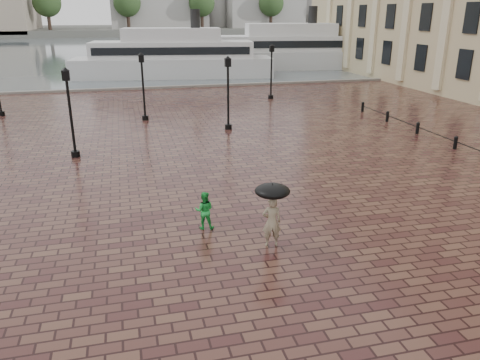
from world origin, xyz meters
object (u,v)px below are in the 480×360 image
object	(u,v)px
child_pedestrian	(204,210)
ferry_near	(173,57)
adult_pedestrian	(272,222)
ferry_far	(290,50)
street_lamps	(149,87)

from	to	relation	value
child_pedestrian	ferry_near	xyz separation A→B (m)	(3.42, 40.15, 1.53)
ferry_near	child_pedestrian	bearing A→B (deg)	-86.83
adult_pedestrian	child_pedestrian	xyz separation A→B (m)	(-1.85, 1.77, -0.16)
ferry_far	adult_pedestrian	bearing A→B (deg)	-102.83
adult_pedestrian	child_pedestrian	size ratio (longest dim) A/B	1.24
street_lamps	child_pedestrian	distance (m)	17.68
street_lamps	ferry_near	bearing A→B (deg)	79.86
ferry_near	street_lamps	bearing A→B (deg)	-92.11
street_lamps	ferry_far	world-z (taller)	ferry_far
adult_pedestrian	ferry_far	distance (m)	49.88
adult_pedestrian	ferry_near	xyz separation A→B (m)	(1.57, 41.93, 1.37)
street_lamps	adult_pedestrian	xyz separation A→B (m)	(2.46, -19.36, -1.50)
street_lamps	adult_pedestrian	size ratio (longest dim) A/B	12.91
adult_pedestrian	street_lamps	bearing A→B (deg)	-72.18
street_lamps	ferry_far	xyz separation A→B (m)	(19.81, 27.38, -0.00)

